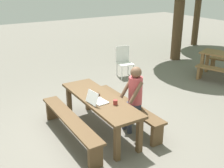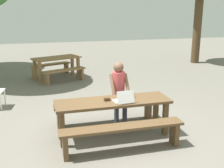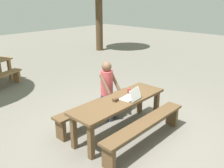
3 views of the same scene
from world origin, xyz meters
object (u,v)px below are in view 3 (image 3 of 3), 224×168
picnic_table_front (120,105)px  laptop (131,97)px  coffee_mug (129,91)px  person_seated (108,86)px  small_pouch (115,100)px

picnic_table_front → laptop: size_ratio=6.15×
laptop → coffee_mug: bearing=-139.8°
laptop → person_seated: 0.76m
small_pouch → coffee_mug: size_ratio=1.18×
laptop → coffee_mug: size_ratio=3.92×
picnic_table_front → laptop: laptop is taller
laptop → small_pouch: (-0.28, 0.17, -0.03)m
picnic_table_front → small_pouch: size_ratio=20.42×
coffee_mug → laptop: bearing=-134.3°
laptop → small_pouch: size_ratio=3.32×
person_seated → small_pouch: bearing=-124.7°
small_pouch → person_seated: size_ratio=0.08×
picnic_table_front → laptop: (0.16, -0.16, 0.17)m
picnic_table_front → coffee_mug: bearing=13.4°
small_pouch → person_seated: person_seated is taller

